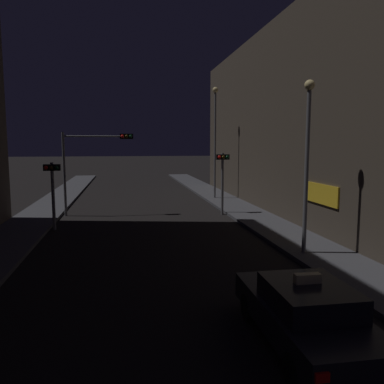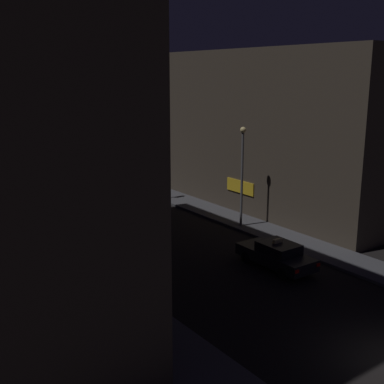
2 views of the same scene
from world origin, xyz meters
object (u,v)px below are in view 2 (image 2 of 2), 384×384
object	(u,v)px
street_lamp_far_block	(127,125)
traffic_light_right_kerb	(156,168)
traffic_light_overhead	(53,164)
traffic_light_left_kerb	(52,194)
taxi	(276,255)
street_lamp_near_block	(242,167)
sign_pole_left	(151,250)

from	to	relation	value
street_lamp_far_block	traffic_light_right_kerb	bearing A→B (deg)	-99.31
traffic_light_overhead	traffic_light_left_kerb	world-z (taller)	traffic_light_overhead
traffic_light_left_kerb	taxi	bearing A→B (deg)	-60.40
street_lamp_near_block	street_lamp_far_block	world-z (taller)	street_lamp_far_block
taxi	traffic_light_right_kerb	world-z (taller)	traffic_light_right_kerb
traffic_light_right_kerb	sign_pole_left	world-z (taller)	sign_pole_left
taxi	sign_pole_left	xyz separation A→B (m)	(-7.93, -0.56, 2.15)
street_lamp_near_block	street_lamp_far_block	size ratio (longest dim) A/B	0.77
sign_pole_left	street_lamp_near_block	distance (m)	13.00
traffic_light_left_kerb	street_lamp_far_block	distance (m)	14.31
taxi	sign_pole_left	world-z (taller)	sign_pole_left
traffic_light_right_kerb	street_lamp_near_block	xyz separation A→B (m)	(0.87, -9.22, 1.39)
traffic_light_left_kerb	traffic_light_right_kerb	distance (m)	9.84
traffic_light_overhead	sign_pole_left	world-z (taller)	traffic_light_overhead
street_lamp_near_block	street_lamp_far_block	bearing A→B (deg)	89.28
taxi	street_lamp_far_block	size ratio (longest dim) A/B	0.53
traffic_light_right_kerb	street_lamp_near_block	size ratio (longest dim) A/B	0.58
street_lamp_far_block	traffic_light_left_kerb	bearing A→B (deg)	-138.73
street_lamp_near_block	sign_pole_left	bearing A→B (deg)	-148.12
taxi	traffic_light_overhead	bearing A→B (deg)	108.57
taxi	street_lamp_far_block	distance (m)	22.75
traffic_light_overhead	street_lamp_far_block	xyz separation A→B (m)	(8.90, 5.25, 1.78)
traffic_light_right_kerb	street_lamp_far_block	bearing A→B (deg)	80.69
traffic_light_overhead	street_lamp_far_block	bearing A→B (deg)	30.53
traffic_light_right_kerb	street_lamp_far_block	size ratio (longest dim) A/B	0.45
traffic_light_left_kerb	sign_pole_left	size ratio (longest dim) A/B	0.76
traffic_light_right_kerb	traffic_light_overhead	bearing A→B (deg)	170.80
traffic_light_left_kerb	traffic_light_right_kerb	world-z (taller)	traffic_light_right_kerb
street_lamp_near_block	street_lamp_far_block	xyz separation A→B (m)	(0.20, 15.73, 1.35)
traffic_light_left_kerb	traffic_light_right_kerb	size ratio (longest dim) A/B	0.90
taxi	traffic_light_right_kerb	size ratio (longest dim) A/B	1.18
traffic_light_overhead	street_lamp_far_block	distance (m)	10.48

